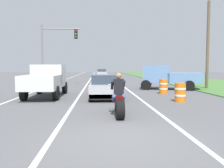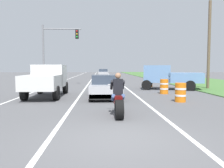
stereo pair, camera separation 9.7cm
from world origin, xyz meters
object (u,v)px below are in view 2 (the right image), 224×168
object	(u,v)px
motorcycle_with_rider	(118,100)
construction_barrel_nearest	(180,92)
pickup_truck_left_lane_white	(47,79)
traffic_light_mast_near	(55,46)
distant_car_far_ahead	(103,73)
construction_barrel_far	(149,81)
sports_car_silver	(105,87)
construction_barrel_mid	(164,86)
pickup_truck_right_shoulder_light_blue	(169,76)

from	to	relation	value
motorcycle_with_rider	construction_barrel_nearest	distance (m)	4.88
pickup_truck_left_lane_white	traffic_light_mast_near	distance (m)	9.44
motorcycle_with_rider	distant_car_far_ahead	xyz separation A→B (m)	(-0.10, 34.27, 0.18)
motorcycle_with_rider	construction_barrel_far	distance (m)	13.26
pickup_truck_left_lane_white	construction_barrel_nearest	bearing A→B (deg)	-18.83
sports_car_silver	distant_car_far_ahead	size ratio (longest dim) A/B	1.08
motorcycle_with_rider	sports_car_silver	distance (m)	5.32
construction_barrel_mid	distant_car_far_ahead	world-z (taller)	distant_car_far_ahead
sports_car_silver	construction_barrel_mid	bearing A→B (deg)	23.41
motorcycle_with_rider	distant_car_far_ahead	world-z (taller)	motorcycle_with_rider
pickup_truck_right_shoulder_light_blue	distant_car_far_ahead	size ratio (longest dim) A/B	1.29
pickup_truck_right_shoulder_light_blue	pickup_truck_left_lane_white	bearing A→B (deg)	-154.24
pickup_truck_left_lane_white	construction_barrel_mid	xyz separation A→B (m)	(7.69, 1.17, -0.60)
motorcycle_with_rider	pickup_truck_left_lane_white	size ratio (longest dim) A/B	0.46
sports_car_silver	pickup_truck_right_shoulder_light_blue	world-z (taller)	pickup_truck_right_shoulder_light_blue
motorcycle_with_rider	pickup_truck_right_shoulder_light_blue	bearing A→B (deg)	64.05
sports_car_silver	traffic_light_mast_near	size ratio (longest dim) A/B	0.72
construction_barrel_mid	construction_barrel_far	xyz separation A→B (m)	(0.19, 5.59, 0.00)
pickup_truck_left_lane_white	distant_car_far_ahead	xyz separation A→B (m)	(3.85, 28.37, -0.33)
traffic_light_mast_near	construction_barrel_nearest	size ratio (longest dim) A/B	6.00
distant_car_far_ahead	motorcycle_with_rider	bearing A→B (deg)	-89.83
traffic_light_mast_near	sports_car_silver	bearing A→B (deg)	-63.29
construction_barrel_far	pickup_truck_right_shoulder_light_blue	bearing A→B (deg)	-66.72
pickup_truck_left_lane_white	pickup_truck_right_shoulder_light_blue	size ratio (longest dim) A/B	0.93
traffic_light_mast_near	construction_barrel_mid	xyz separation A→B (m)	(8.88, -7.75, -3.44)
pickup_truck_left_lane_white	traffic_light_mast_near	bearing A→B (deg)	97.63
traffic_light_mast_near	construction_barrel_mid	distance (m)	12.28
construction_barrel_nearest	construction_barrel_far	xyz separation A→B (m)	(0.36, 9.32, 0.00)
pickup_truck_right_shoulder_light_blue	distant_car_far_ahead	world-z (taller)	pickup_truck_right_shoulder_light_blue
pickup_truck_left_lane_white	construction_barrel_far	xyz separation A→B (m)	(7.87, 6.76, -0.60)
motorcycle_with_rider	construction_barrel_mid	xyz separation A→B (m)	(3.73, 7.08, -0.09)
pickup_truck_right_shoulder_light_blue	traffic_light_mast_near	bearing A→B (deg)	155.48
pickup_truck_right_shoulder_light_blue	sports_car_silver	bearing A→B (deg)	-137.37
traffic_light_mast_near	construction_barrel_far	distance (m)	9.94
sports_car_silver	construction_barrel_nearest	distance (m)	4.38
pickup_truck_right_shoulder_light_blue	construction_barrel_mid	world-z (taller)	pickup_truck_right_shoulder_light_blue
pickup_truck_left_lane_white	construction_barrel_mid	size ratio (longest dim) A/B	4.80
traffic_light_mast_near	construction_barrel_far	world-z (taller)	traffic_light_mast_near
distant_car_far_ahead	construction_barrel_nearest	bearing A→B (deg)	-83.26
distant_car_far_ahead	construction_barrel_mid	bearing A→B (deg)	-81.98
sports_car_silver	pickup_truck_right_shoulder_light_blue	distance (m)	7.26
pickup_truck_left_lane_white	pickup_truck_right_shoulder_light_blue	world-z (taller)	same
distant_car_far_ahead	sports_car_silver	bearing A→B (deg)	-90.51
sports_car_silver	pickup_truck_left_lane_white	world-z (taller)	pickup_truck_left_lane_white
sports_car_silver	traffic_light_mast_near	distance (m)	11.17
pickup_truck_right_shoulder_light_blue	motorcycle_with_rider	bearing A→B (deg)	-115.95
pickup_truck_right_shoulder_light_blue	construction_barrel_nearest	bearing A→B (deg)	-101.66
construction_barrel_far	construction_barrel_nearest	bearing A→B (deg)	-92.23
pickup_truck_left_lane_white	construction_barrel_nearest	world-z (taller)	pickup_truck_left_lane_white
construction_barrel_mid	construction_barrel_far	bearing A→B (deg)	88.07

